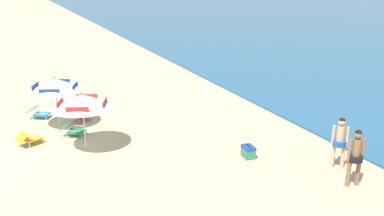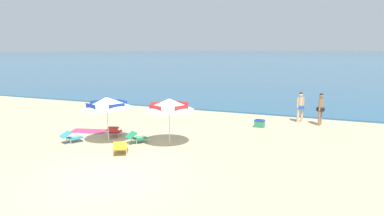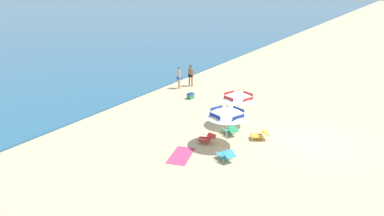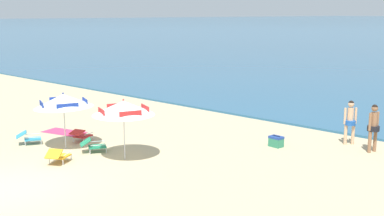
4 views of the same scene
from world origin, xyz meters
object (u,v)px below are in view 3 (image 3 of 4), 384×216
Objects in this scene: beach_umbrella_striped_second at (239,95)px; person_standing_near_shore at (191,74)px; lounge_chair_facing_sea at (230,130)px; beach_towel at (181,156)px; beach_umbrella_striped_main at (227,111)px; lounge_chair_beside_umbrella at (226,155)px; person_standing_beside at (179,76)px; lounge_chair_spare_folded at (260,135)px; cooler_box at (191,96)px; lounge_chair_under_umbrella at (207,138)px.

person_standing_near_shore is at bearing 48.62° from beach_umbrella_striped_second.
beach_towel is (-3.36, 0.95, -0.26)m from lounge_chair_facing_sea.
beach_umbrella_striped_main is 0.97× the size of beach_umbrella_striped_second.
lounge_chair_facing_sea reaches higher than lounge_chair_beside_umbrella.
lounge_chair_beside_umbrella reaches higher than beach_towel.
beach_umbrella_striped_second is at bearing 16.48° from lounge_chair_beside_umbrella.
beach_umbrella_striped_main is 2.18m from lounge_chair_beside_umbrella.
beach_umbrella_striped_second is 1.76× the size of person_standing_beside.
beach_umbrella_striped_second is (2.71, 0.56, 0.02)m from beach_umbrella_striped_main.
beach_umbrella_striped_main is 1.59× the size of beach_towel.
cooler_box is at bearing 58.02° from lounge_chair_spare_folded.
lounge_chair_beside_umbrella is at bearing -141.91° from person_standing_near_shore.
lounge_chair_under_umbrella is at bearing 160.45° from lounge_chair_facing_sea.
lounge_chair_beside_umbrella is (-4.16, -1.23, -1.51)m from beach_umbrella_striped_second.
lounge_chair_beside_umbrella is 1.00× the size of lounge_chair_facing_sea.
person_standing_near_shore is 12.16m from beach_towel.
lounge_chair_under_umbrella is at bearing 109.68° from beach_umbrella_striped_main.
beach_umbrella_striped_second is 1.71× the size of person_standing_near_shore.
beach_umbrella_striped_main is at bearing -31.35° from beach_towel.
lounge_chair_beside_umbrella is 0.59× the size of person_standing_near_shore.
beach_umbrella_striped_main is 2.78× the size of lounge_chair_facing_sea.
lounge_chair_facing_sea is at bearing -171.42° from beach_umbrella_striped_second.
lounge_chair_beside_umbrella is (-1.44, -0.67, -1.49)m from beach_umbrella_striped_main.
person_standing_beside is at bearing 55.99° from beach_umbrella_striped_second.
beach_umbrella_striped_main is 2.79× the size of lounge_chair_beside_umbrella.
beach_umbrella_striped_second is 5.60× the size of cooler_box.
lounge_chair_facing_sea is 3.51m from beach_towel.
lounge_chair_spare_folded is 0.60× the size of person_standing_near_shore.
cooler_box is at bearing 28.00° from beach_towel.
person_standing_beside reaches higher than cooler_box.
lounge_chair_facing_sea is at bearing -15.84° from beach_towel.
beach_towel is at bearing 148.65° from beach_umbrella_striped_main.
person_standing_beside is at bearing 49.50° from cooler_box.
beach_umbrella_striped_main is 3.05m from beach_towel.
lounge_chair_under_umbrella reaches higher than beach_towel.
person_standing_near_shore is 0.96× the size of beach_towel.
beach_umbrella_striped_second is at bearing -6.20° from lounge_chair_under_umbrella.
lounge_chair_facing_sea is at bearing -136.94° from person_standing_near_shore.
lounge_chair_under_umbrella is 0.56× the size of person_standing_near_shore.
beach_umbrella_striped_second is 3.03× the size of lounge_chair_under_umbrella.
beach_umbrella_striped_second is at bearing 54.87° from lounge_chair_spare_folded.
beach_umbrella_striped_main reaches higher than lounge_chair_beside_umbrella.
beach_umbrella_striped_second reaches higher than beach_towel.
beach_umbrella_striped_second is 5.21m from beach_towel.
beach_towel is (-0.68, 1.96, -0.27)m from lounge_chair_beside_umbrella.
lounge_chair_beside_umbrella is at bearing -163.52° from beach_umbrella_striped_second.
person_standing_beside is (5.97, 8.78, 0.70)m from lounge_chair_spare_folded.
lounge_chair_beside_umbrella is 9.29m from cooler_box.
lounge_chair_under_umbrella is (-3.03, 0.33, -1.50)m from beach_umbrella_striped_second.
beach_umbrella_striped_main is at bearing -168.25° from beach_umbrella_striped_second.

